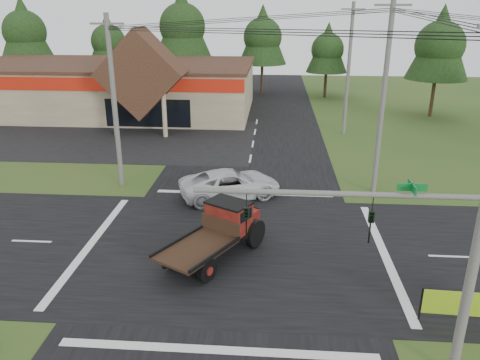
{
  "coord_description": "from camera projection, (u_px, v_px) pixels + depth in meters",
  "views": [
    {
      "loc": [
        1.72,
        -19.6,
        10.86
      ],
      "look_at": [
        -0.0,
        3.52,
        2.2
      ],
      "focal_mm": 35.0,
      "sensor_mm": 36.0,
      "label": 1
    }
  ],
  "objects": [
    {
      "name": "road_ew",
      "position": [
        235.0,
        249.0,
        22.22
      ],
      "size": [
        120.0,
        12.0,
        0.02
      ],
      "primitive_type": "cube",
      "color": "black",
      "rests_on": "ground"
    },
    {
      "name": "tree_row_d",
      "position": [
        263.0,
        35.0,
        58.88
      ],
      "size": [
        6.16,
        6.16,
        11.11
      ],
      "color": "#332316",
      "rests_on": "ground"
    },
    {
      "name": "tree_row_e",
      "position": [
        328.0,
        48.0,
        56.93
      ],
      "size": [
        5.04,
        5.04,
        9.09
      ],
      "color": "#332316",
      "rests_on": "ground"
    },
    {
      "name": "traffic_signal_mast",
      "position": [
        415.0,
        247.0,
        13.27
      ],
      "size": [
        8.12,
        0.24,
        7.0
      ],
      "color": "#595651",
      "rests_on": "ground"
    },
    {
      "name": "utility_pole_nw",
      "position": [
        114.0,
        102.0,
        28.37
      ],
      "size": [
        2.0,
        0.3,
        10.5
      ],
      "color": "#595651",
      "rests_on": "ground"
    },
    {
      "name": "tree_row_a",
      "position": [
        24.0,
        29.0,
        58.86
      ],
      "size": [
        6.72,
        6.72,
        12.12
      ],
      "color": "#332316",
      "rests_on": "ground"
    },
    {
      "name": "tree_row_b",
      "position": [
        108.0,
        40.0,
        60.51
      ],
      "size": [
        5.6,
        5.6,
        10.1
      ],
      "color": "#332316",
      "rests_on": "ground"
    },
    {
      "name": "tree_side_ne",
      "position": [
        440.0,
        43.0,
        46.42
      ],
      "size": [
        6.16,
        6.16,
        11.11
      ],
      "color": "#332316",
      "rests_on": "ground"
    },
    {
      "name": "parking_apron",
      "position": [
        94.0,
        138.0,
        40.95
      ],
      "size": [
        28.0,
        14.0,
        0.02
      ],
      "primitive_type": "cube",
      "color": "black",
      "rests_on": "ground"
    },
    {
      "name": "antique_flatbed_truck",
      "position": [
        214.0,
        234.0,
        21.02
      ],
      "size": [
        4.87,
        6.15,
        2.44
      ],
      "primitive_type": null,
      "rotation": [
        0.0,
        0.0,
        -0.53
      ],
      "color": "#4E0B0F",
      "rests_on": "ground"
    },
    {
      "name": "tree_row_c",
      "position": [
        182.0,
        24.0,
        58.17
      ],
      "size": [
        7.28,
        7.28,
        13.13
      ],
      "color": "#332316",
      "rests_on": "ground"
    },
    {
      "name": "road_ns",
      "position": [
        235.0,
        249.0,
        22.22
      ],
      "size": [
        12.0,
        120.0,
        0.02
      ],
      "primitive_type": "cube",
      "color": "black",
      "rests_on": "ground"
    },
    {
      "name": "utility_pole_n",
      "position": [
        349.0,
        69.0,
        40.22
      ],
      "size": [
        2.0,
        0.3,
        11.2
      ],
      "color": "#595651",
      "rests_on": "ground"
    },
    {
      "name": "roadside_banner",
      "position": [
        477.0,
        308.0,
        16.75
      ],
      "size": [
        4.01,
        0.31,
        1.37
      ],
      "primitive_type": null,
      "rotation": [
        0.0,
        0.0,
        -0.05
      ],
      "color": "#7FA616",
      "rests_on": "ground"
    },
    {
      "name": "cvs_building",
      "position": [
        112.0,
        86.0,
        49.97
      ],
      "size": [
        30.4,
        18.2,
        9.19
      ],
      "color": "gray",
      "rests_on": "ground"
    },
    {
      "name": "white_pickup",
      "position": [
        230.0,
        184.0,
        28.03
      ],
      "size": [
        6.62,
        4.88,
        1.67
      ],
      "primitive_type": "imported",
      "rotation": [
        0.0,
        0.0,
        1.97
      ],
      "color": "silver",
      "rests_on": "ground"
    },
    {
      "name": "ground",
      "position": [
        235.0,
        249.0,
        22.23
      ],
      "size": [
        120.0,
        120.0,
        0.0
      ],
      "primitive_type": "plane",
      "color": "#2D4E1C",
      "rests_on": "ground"
    },
    {
      "name": "utility_pole_ne",
      "position": [
        383.0,
        97.0,
        27.09
      ],
      "size": [
        2.0,
        0.3,
        11.5
      ],
      "color": "#595651",
      "rests_on": "ground"
    }
  ]
}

